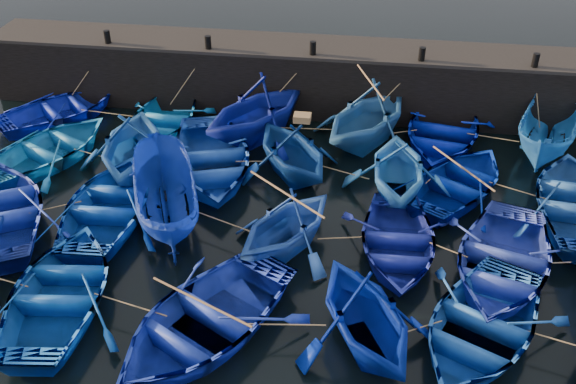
# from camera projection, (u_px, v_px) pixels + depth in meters

# --- Properties ---
(ground) EXTENTS (120.00, 120.00, 0.00)m
(ground) POSITION_uv_depth(u_px,v_px,m) (271.00, 278.00, 17.56)
(ground) COLOR black
(ground) RESTS_ON ground
(quay_wall) EXTENTS (26.00, 2.50, 2.50)m
(quay_wall) POSITION_uv_depth(u_px,v_px,m) (314.00, 78.00, 25.45)
(quay_wall) COLOR black
(quay_wall) RESTS_ON ground
(quay_top) EXTENTS (26.00, 2.50, 0.12)m
(quay_top) POSITION_uv_depth(u_px,v_px,m) (315.00, 47.00, 24.72)
(quay_top) COLOR black
(quay_top) RESTS_ON quay_wall
(bollard_0) EXTENTS (0.24, 0.24, 0.50)m
(bollard_0) POSITION_uv_depth(u_px,v_px,m) (107.00, 37.00, 24.76)
(bollard_0) COLOR black
(bollard_0) RESTS_ON quay_top
(bollard_1) EXTENTS (0.24, 0.24, 0.50)m
(bollard_1) POSITION_uv_depth(u_px,v_px,m) (208.00, 42.00, 24.28)
(bollard_1) COLOR black
(bollard_1) RESTS_ON quay_top
(bollard_2) EXTENTS (0.24, 0.24, 0.50)m
(bollard_2) POSITION_uv_depth(u_px,v_px,m) (313.00, 48.00, 23.81)
(bollard_2) COLOR black
(bollard_2) RESTS_ON quay_top
(bollard_3) EXTENTS (0.24, 0.24, 0.50)m
(bollard_3) POSITION_uv_depth(u_px,v_px,m) (422.00, 54.00, 23.33)
(bollard_3) COLOR black
(bollard_3) RESTS_ON quay_top
(bollard_4) EXTENTS (0.24, 0.24, 0.50)m
(bollard_4) POSITION_uv_depth(u_px,v_px,m) (536.00, 60.00, 22.85)
(bollard_4) COLOR black
(bollard_4) RESTS_ON quay_top
(boat_0) EXTENTS (5.75, 5.81, 0.99)m
(boat_0) POSITION_uv_depth(u_px,v_px,m) (60.00, 110.00, 24.86)
(boat_0) COLOR #0B1CA4
(boat_0) RESTS_ON ground
(boat_1) EXTENTS (3.58, 4.90, 1.00)m
(boat_1) POSITION_uv_depth(u_px,v_px,m) (161.00, 120.00, 24.16)
(boat_1) COLOR blue
(boat_1) RESTS_ON ground
(boat_2) EXTENTS (6.15, 6.30, 2.52)m
(boat_2) POSITION_uv_depth(u_px,v_px,m) (256.00, 109.00, 23.24)
(boat_2) COLOR navy
(boat_2) RESTS_ON ground
(boat_3) EXTENTS (5.90, 6.13, 2.48)m
(boat_3) POSITION_uv_depth(u_px,v_px,m) (368.00, 115.00, 22.90)
(boat_3) COLOR #245C91
(boat_3) RESTS_ON ground
(boat_4) EXTENTS (4.86, 6.09, 1.13)m
(boat_4) POSITION_uv_depth(u_px,v_px,m) (442.00, 131.00, 23.27)
(boat_4) COLOR #001190
(boat_4) RESTS_ON ground
(boat_5) EXTENTS (3.40, 5.36, 1.94)m
(boat_5) POSITION_uv_depth(u_px,v_px,m) (548.00, 133.00, 22.33)
(boat_5) COLOR #1C5EA8
(boat_5) RESTS_ON ground
(boat_6) EXTENTS (5.36, 6.00, 1.03)m
(boat_6) POSITION_uv_depth(u_px,v_px,m) (50.00, 148.00, 22.38)
(boat_6) COLOR #1467AE
(boat_6) RESTS_ON ground
(boat_7) EXTENTS (4.68, 5.19, 2.41)m
(boat_7) POSITION_uv_depth(u_px,v_px,m) (132.00, 144.00, 21.25)
(boat_7) COLOR #1D57A7
(boat_7) RESTS_ON ground
(boat_8) EXTENTS (5.67, 6.68, 1.18)m
(boat_8) POSITION_uv_depth(u_px,v_px,m) (210.00, 158.00, 21.65)
(boat_8) COLOR blue
(boat_8) RESTS_ON ground
(boat_9) EXTENTS (5.27, 5.41, 2.17)m
(boat_9) POSITION_uv_depth(u_px,v_px,m) (293.00, 149.00, 21.17)
(boat_9) COLOR navy
(boat_9) RESTS_ON ground
(boat_10) EXTENTS (3.70, 4.24, 2.16)m
(boat_10) POSITION_uv_depth(u_px,v_px,m) (399.00, 167.00, 20.26)
(boat_10) COLOR blue
(boat_10) RESTS_ON ground
(boat_11) EXTENTS (5.34, 5.78, 0.98)m
(boat_11) POSITION_uv_depth(u_px,v_px,m) (460.00, 181.00, 20.67)
(boat_11) COLOR #001E8B
(boat_11) RESTS_ON ground
(boat_13) EXTENTS (6.08, 6.70, 1.14)m
(boat_13) POSITION_uv_depth(u_px,v_px,m) (1.00, 210.00, 19.23)
(boat_13) COLOR #182FA6
(boat_13) RESTS_ON ground
(boat_14) EXTENTS (3.95, 5.33, 1.07)m
(boat_14) POSITION_uv_depth(u_px,v_px,m) (109.00, 204.00, 19.54)
(boat_14) COLOR #0A3B97
(boat_14) RESTS_ON ground
(boat_15) EXTENTS (3.60, 5.30, 1.92)m
(boat_15) POSITION_uv_depth(u_px,v_px,m) (165.00, 197.00, 19.09)
(boat_15) COLOR #103097
(boat_15) RESTS_ON ground
(boat_16) EXTENTS (4.74, 4.91, 1.98)m
(boat_16) POSITION_uv_depth(u_px,v_px,m) (286.00, 224.00, 17.97)
(boat_16) COLOR blue
(boat_16) RESTS_ON ground
(boat_17) EXTENTS (3.41, 4.64, 0.94)m
(boat_17) POSITION_uv_depth(u_px,v_px,m) (397.00, 242.00, 18.12)
(boat_17) COLOR navy
(boat_17) RESTS_ON ground
(boat_18) EXTENTS (5.04, 6.07, 1.09)m
(boat_18) POSITION_uv_depth(u_px,v_px,m) (502.00, 261.00, 17.33)
(boat_18) COLOR #263AB4
(boat_18) RESTS_ON ground
(boat_21) EXTENTS (4.26, 5.53, 1.06)m
(boat_21) POSITION_uv_depth(u_px,v_px,m) (61.00, 291.00, 16.37)
(boat_21) COLOR #0A44A2
(boat_21) RESTS_ON ground
(boat_22) EXTENTS (6.08, 6.67, 1.13)m
(boat_22) POSITION_uv_depth(u_px,v_px,m) (203.00, 319.00, 15.49)
(boat_22) COLOR #142A97
(boat_22) RESTS_ON ground
(boat_23) EXTENTS (4.93, 5.17, 2.12)m
(boat_23) POSITION_uv_depth(u_px,v_px,m) (365.00, 314.00, 14.96)
(boat_23) COLOR #001987
(boat_23) RESTS_ON ground
(boat_24) EXTENTS (5.39, 6.07, 1.04)m
(boat_24) POSITION_uv_depth(u_px,v_px,m) (480.00, 326.00, 15.38)
(boat_24) COLOR #134AA3
(boat_24) RESTS_ON ground
(wooden_crate) EXTENTS (0.55, 0.44, 0.23)m
(wooden_crate) POSITION_uv_depth(u_px,v_px,m) (302.00, 118.00, 20.46)
(wooden_crate) COLOR olive
(wooden_crate) RESTS_ON boat_9
(mooring_ropes) EXTENTS (18.21, 11.87, 2.10)m
(mooring_ropes) POSITION_uv_depth(u_px,v_px,m) (293.00, 155.00, 21.24)
(mooring_ropes) COLOR tan
(mooring_ropes) RESTS_ON ground
(loose_oars) EXTENTS (8.90, 12.11, 1.57)m
(loose_oars) POSITION_uv_depth(u_px,v_px,m) (342.00, 175.00, 18.78)
(loose_oars) COLOR #99724C
(loose_oars) RESTS_ON ground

